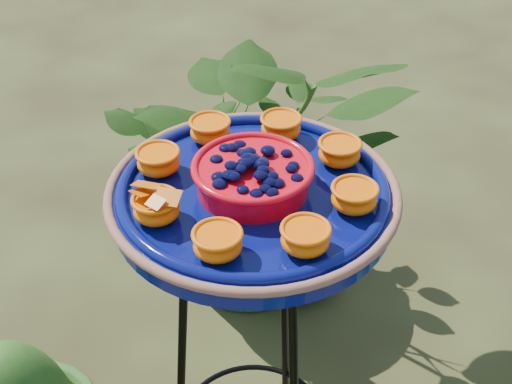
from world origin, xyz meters
TOP-DOWN VIEW (x-y plane):
  - tripod_stand at (-0.08, -0.11)m, footprint 0.43×0.43m
  - feeder_dish at (-0.08, -0.11)m, footprint 0.60×0.60m
  - shrub_back_left at (-0.65, 0.57)m, footprint 1.18×1.17m

SIDE VIEW (x-z plane):
  - shrub_back_left at x=-0.65m, z-range 0.00..0.99m
  - tripod_stand at x=-0.08m, z-range 0.11..1.09m
  - feeder_dish at x=-0.08m, z-range 0.97..1.08m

